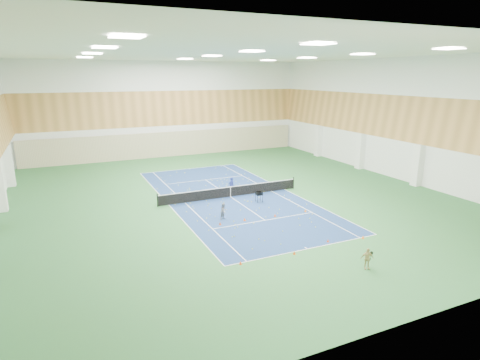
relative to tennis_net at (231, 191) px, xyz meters
name	(u,v)px	position (x,y,z in m)	size (l,w,h in m)	color
ground	(231,197)	(0.00, 0.00, -0.55)	(40.00, 40.00, 0.00)	#2A6231
room_shell	(230,128)	(0.00, 0.00, 5.45)	(36.00, 40.00, 12.00)	white
wood_cladding	(230,104)	(0.00, 0.00, 7.45)	(36.00, 40.00, 8.00)	#C28948
ceiling_light_grid	(230,54)	(0.00, 0.00, 11.37)	(21.40, 25.40, 0.06)	white
court_surface	(231,197)	(0.00, 0.00, -0.55)	(10.97, 23.77, 0.01)	navy
tennis_balls_scatter	(231,196)	(0.00, 0.00, -0.50)	(10.57, 22.77, 0.07)	yellow
tennis_net	(231,191)	(0.00, 0.00, 0.00)	(12.80, 0.10, 1.10)	black
back_curtain	(170,144)	(0.00, 19.75, 1.05)	(35.40, 0.16, 3.20)	#C6B793
coach	(231,186)	(0.42, 0.79, 0.23)	(0.57, 0.37, 1.56)	navy
child_court	(224,211)	(-2.63, -4.87, 0.06)	(0.60, 0.46, 1.23)	gray
child_apron	(367,259)	(1.51, -15.38, 0.06)	(0.71, 0.30, 1.21)	tan
ball_cart	(259,197)	(1.59, -2.32, -0.09)	(0.53, 0.53, 0.92)	black
cone_svc_a	(220,224)	(-3.34, -5.88, -0.44)	(0.20, 0.20, 0.22)	#EA4B0C
cone_svc_b	(245,219)	(-1.39, -5.84, -0.44)	(0.21, 0.21, 0.23)	#FF530D
cone_svc_c	(275,215)	(1.06, -6.00, -0.45)	(0.18, 0.18, 0.19)	#F44F0C
cone_svc_d	(305,210)	(3.75, -6.02, -0.44)	(0.19, 0.19, 0.21)	orange
cone_base_a	(240,263)	(-4.57, -12.01, -0.45)	(0.18, 0.18, 0.20)	#F7480D
cone_base_b	(294,253)	(-1.12, -12.17, -0.45)	(0.18, 0.18, 0.20)	#EA530C
cone_base_c	(328,241)	(1.80, -11.53, -0.45)	(0.18, 0.18, 0.20)	#D83F0B
cone_base_d	(363,237)	(4.21, -12.03, -0.44)	(0.19, 0.19, 0.21)	#FF630D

